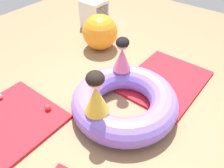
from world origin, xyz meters
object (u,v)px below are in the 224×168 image
Objects in this scene: child_in_yellow at (96,93)px; play_ball_red at (48,108)px; play_ball_pink at (0,97)px; inflatable_cushion at (124,101)px; child_in_pink at (122,55)px; exercise_ball_large at (100,32)px; storage_cube at (95,14)px.

play_ball_red is at bearing 94.46° from child_in_yellow.
play_ball_pink is 0.73m from play_ball_red.
inflatable_cushion is 2.80× the size of child_in_pink.
child_in_yellow reaches higher than exercise_ball_large.
child_in_yellow is (-0.45, 0.06, 0.43)m from inflatable_cushion.
child_in_pink is at bearing -128.54° from storage_cube.
play_ball_pink is at bearing -94.57° from child_in_pink.
play_ball_red is (0.26, -0.68, 0.01)m from play_ball_pink.
child_in_pink is at bearing 41.25° from inflatable_cushion.
play_ball_red is at bearing -77.35° from child_in_pink.
exercise_ball_large is (1.91, -0.17, 0.23)m from play_ball_pink.
inflatable_cushion is 16.03× the size of play_ball_red.
child_in_yellow is 1.54m from play_ball_pink.
inflatable_cushion is 2.16× the size of exercise_ball_large.
inflatable_cushion is at bearing -50.99° from play_ball_red.
inflatable_cushion is 2.40× the size of storage_cube.
storage_cube is at bearing 49.61° from inflatable_cushion.
play_ball_red is 0.15× the size of storage_cube.
storage_cube is (2.50, 0.46, 0.20)m from play_ball_pink.
child_in_pink is 0.83m from child_in_yellow.
play_ball_pink is at bearing 98.49° from child_in_yellow.
child_in_yellow is 0.90m from play_ball_red.
storage_cube reaches higher than play_ball_red.
exercise_ball_large is at bearing -176.85° from child_in_pink.
exercise_ball_large is (1.03, 1.27, 0.14)m from inflatable_cushion.
storage_cube is (1.62, 1.90, 0.11)m from inflatable_cushion.
child_in_pink reaches higher than exercise_ball_large.
child_in_pink is 0.85× the size of storage_cube.
child_in_yellow is at bearing -76.79° from play_ball_red.
child_in_pink reaches higher than storage_cube.
child_in_pink is 1.22m from exercise_ball_large.
child_in_yellow is 7.29× the size of play_ball_pink.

